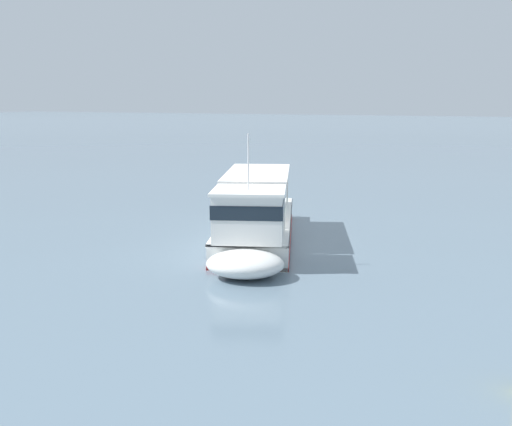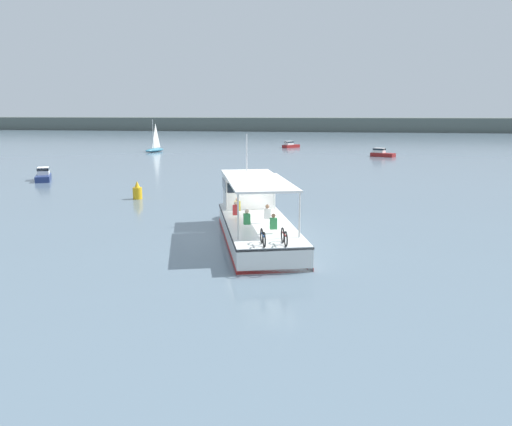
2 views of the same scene
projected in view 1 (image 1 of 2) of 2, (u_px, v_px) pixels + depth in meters
The scene contains 2 objects.
ground_plane at pixel (255, 248), 26.56m from camera, with size 400.00×400.00×0.00m, color slate.
ferry_main at pixel (254, 226), 26.45m from camera, with size 6.93×13.03×5.32m.
Camera 1 is at (-9.88, 23.78, 6.69)m, focal length 41.30 mm.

